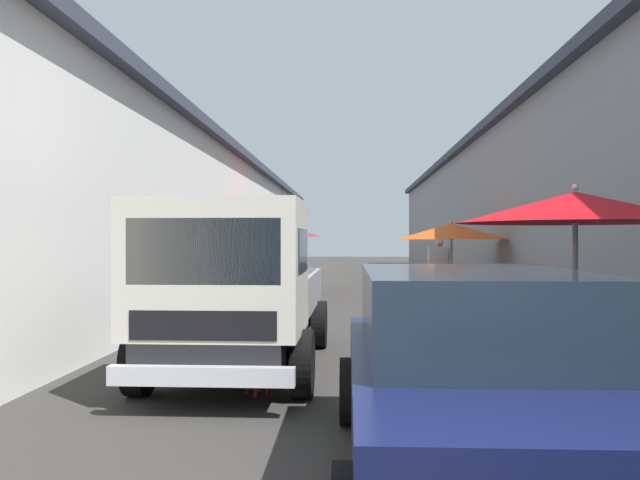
{
  "coord_description": "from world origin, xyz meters",
  "views": [
    {
      "loc": [
        -1.91,
        0.2,
        1.67
      ],
      "look_at": [
        10.76,
        0.83,
        1.66
      ],
      "focal_mm": 35.06,
      "sensor_mm": 36.0,
      "label": 1
    }
  ],
  "objects_px": {
    "fruit_stall_far_right": "(451,237)",
    "fruit_stall_mid_lane": "(281,238)",
    "vendor_by_crates": "(439,263)",
    "vendor_in_shade": "(250,263)",
    "hatchback_car": "(477,375)",
    "plastic_stool": "(257,364)",
    "fruit_stall_near_right": "(577,239)",
    "delivery_truck": "(233,293)"
  },
  "relations": [
    {
      "from": "vendor_by_crates",
      "to": "vendor_in_shade",
      "type": "bearing_deg",
      "value": 92.34
    },
    {
      "from": "delivery_truck",
      "to": "hatchback_car",
      "type": "bearing_deg",
      "value": -142.22
    },
    {
      "from": "hatchback_car",
      "to": "plastic_stool",
      "type": "bearing_deg",
      "value": 38.47
    },
    {
      "from": "fruit_stall_far_right",
      "to": "fruit_stall_near_right",
      "type": "distance_m",
      "value": 9.74
    },
    {
      "from": "vendor_by_crates",
      "to": "vendor_in_shade",
      "type": "xyz_separation_m",
      "value": [
        -0.22,
        5.41,
        -0.0
      ]
    },
    {
      "from": "fruit_stall_far_right",
      "to": "vendor_in_shade",
      "type": "xyz_separation_m",
      "value": [
        1.57,
        5.47,
        -0.73
      ]
    },
    {
      "from": "vendor_by_crates",
      "to": "plastic_stool",
      "type": "bearing_deg",
      "value": 162.59
    },
    {
      "from": "fruit_stall_near_right",
      "to": "plastic_stool",
      "type": "height_order",
      "value": "fruit_stall_near_right"
    },
    {
      "from": "fruit_stall_mid_lane",
      "to": "vendor_in_shade",
      "type": "bearing_deg",
      "value": 159.16
    },
    {
      "from": "fruit_stall_mid_lane",
      "to": "delivery_truck",
      "type": "bearing_deg",
      "value": -176.18
    },
    {
      "from": "fruit_stall_far_right",
      "to": "delivery_truck",
      "type": "height_order",
      "value": "fruit_stall_far_right"
    },
    {
      "from": "fruit_stall_mid_lane",
      "to": "vendor_by_crates",
      "type": "bearing_deg",
      "value": -108.87
    },
    {
      "from": "delivery_truck",
      "to": "vendor_in_shade",
      "type": "relative_size",
      "value": 2.91
    },
    {
      "from": "hatchback_car",
      "to": "vendor_in_shade",
      "type": "bearing_deg",
      "value": 15.71
    },
    {
      "from": "delivery_truck",
      "to": "fruit_stall_far_right",
      "type": "bearing_deg",
      "value": -23.9
    },
    {
      "from": "fruit_stall_far_right",
      "to": "fruit_stall_near_right",
      "type": "bearing_deg",
      "value": 178.24
    },
    {
      "from": "fruit_stall_mid_lane",
      "to": "fruit_stall_far_right",
      "type": "bearing_deg",
      "value": -125.53
    },
    {
      "from": "vendor_by_crates",
      "to": "fruit_stall_near_right",
      "type": "bearing_deg",
      "value": 178.79
    },
    {
      "from": "fruit_stall_far_right",
      "to": "fruit_stall_mid_lane",
      "type": "bearing_deg",
      "value": 54.47
    },
    {
      "from": "delivery_truck",
      "to": "vendor_in_shade",
      "type": "distance_m",
      "value": 10.6
    },
    {
      "from": "fruit_stall_near_right",
      "to": "hatchback_car",
      "type": "xyz_separation_m",
      "value": [
        -2.07,
        1.41,
        -0.94
      ]
    },
    {
      "from": "fruit_stall_far_right",
      "to": "fruit_stall_near_right",
      "type": "xyz_separation_m",
      "value": [
        -9.74,
        0.3,
        -0.05
      ]
    },
    {
      "from": "vendor_by_crates",
      "to": "fruit_stall_mid_lane",
      "type": "bearing_deg",
      "value": 71.13
    },
    {
      "from": "fruit_stall_near_right",
      "to": "vendor_by_crates",
      "type": "xyz_separation_m",
      "value": [
        11.53,
        -0.24,
        -0.69
      ]
    },
    {
      "from": "fruit_stall_far_right",
      "to": "hatchback_car",
      "type": "bearing_deg",
      "value": 171.78
    },
    {
      "from": "delivery_truck",
      "to": "vendor_in_shade",
      "type": "bearing_deg",
      "value": 8.25
    },
    {
      "from": "fruit_stall_near_right",
      "to": "vendor_in_shade",
      "type": "bearing_deg",
      "value": 24.57
    },
    {
      "from": "fruit_stall_near_right",
      "to": "delivery_truck",
      "type": "bearing_deg",
      "value": 77.3
    },
    {
      "from": "fruit_stall_near_right",
      "to": "delivery_truck",
      "type": "xyz_separation_m",
      "value": [
        0.82,
        3.65,
        -0.63
      ]
    },
    {
      "from": "fruit_stall_near_right",
      "to": "vendor_by_crates",
      "type": "height_order",
      "value": "fruit_stall_near_right"
    },
    {
      "from": "fruit_stall_mid_lane",
      "to": "fruit_stall_near_right",
      "type": "bearing_deg",
      "value": -161.2
    },
    {
      "from": "fruit_stall_mid_lane",
      "to": "plastic_stool",
      "type": "height_order",
      "value": "fruit_stall_mid_lane"
    },
    {
      "from": "vendor_by_crates",
      "to": "plastic_stool",
      "type": "xyz_separation_m",
      "value": [
        -11.24,
        3.53,
        -0.66
      ]
    },
    {
      "from": "hatchback_car",
      "to": "vendor_in_shade",
      "type": "distance_m",
      "value": 13.9
    },
    {
      "from": "vendor_in_shade",
      "to": "fruit_stall_mid_lane",
      "type": "bearing_deg",
      "value": -20.84
    },
    {
      "from": "fruit_stall_near_right",
      "to": "fruit_stall_far_right",
      "type": "bearing_deg",
      "value": -1.76
    },
    {
      "from": "fruit_stall_far_right",
      "to": "fruit_stall_mid_lane",
      "type": "relative_size",
      "value": 1.09
    },
    {
      "from": "fruit_stall_mid_lane",
      "to": "vendor_by_crates",
      "type": "xyz_separation_m",
      "value": [
        -1.61,
        -4.72,
        -0.74
      ]
    },
    {
      "from": "plastic_stool",
      "to": "fruit_stall_near_right",
      "type": "bearing_deg",
      "value": -95.05
    },
    {
      "from": "hatchback_car",
      "to": "plastic_stool",
      "type": "relative_size",
      "value": 9.0
    },
    {
      "from": "fruit_stall_mid_lane",
      "to": "vendor_in_shade",
      "type": "height_order",
      "value": "fruit_stall_mid_lane"
    },
    {
      "from": "hatchback_car",
      "to": "vendor_in_shade",
      "type": "height_order",
      "value": "vendor_in_shade"
    }
  ]
}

